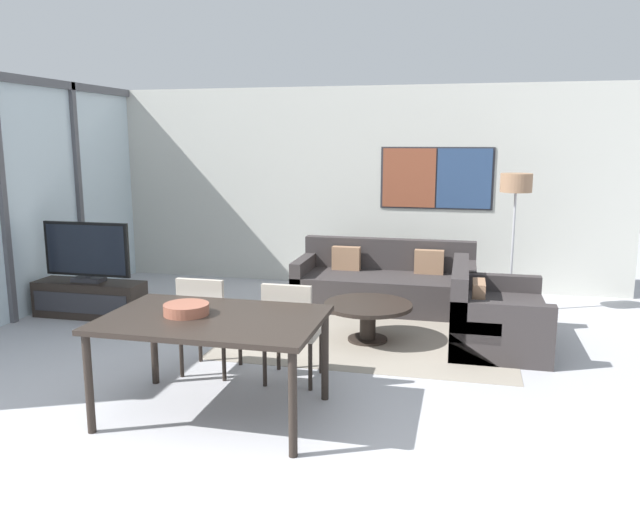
{
  "coord_description": "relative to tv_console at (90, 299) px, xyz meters",
  "views": [
    {
      "loc": [
        1.68,
        -3.12,
        2.08
      ],
      "look_at": [
        0.3,
        2.73,
        0.95
      ],
      "focal_mm": 35.0,
      "sensor_mm": 36.0,
      "label": 1
    }
  ],
  "objects": [
    {
      "name": "ground_plane",
      "position": [
        2.62,
        -3.23,
        -0.21
      ],
      "size": [
        24.0,
        24.0,
        0.0
      ],
      "primitive_type": "plane",
      "color": "#B2B2B7"
    },
    {
      "name": "wall_back",
      "position": [
        2.66,
        2.4,
        1.19
      ],
      "size": [
        7.76,
        0.09,
        2.8
      ],
      "color": "silver",
      "rests_on": "ground_plane"
    },
    {
      "name": "window_wall_left",
      "position": [
        -0.75,
        -0.41,
        1.32
      ],
      "size": [
        0.07,
        5.63,
        2.8
      ],
      "color": "silver",
      "rests_on": "ground_plane"
    },
    {
      "name": "area_rug",
      "position": [
        3.35,
        -0.15,
        -0.21
      ],
      "size": [
        2.98,
        1.86,
        0.01
      ],
      "color": "gray",
      "rests_on": "ground_plane"
    },
    {
      "name": "tv_console",
      "position": [
        0.0,
        0.0,
        0.0
      ],
      "size": [
        1.31,
        0.41,
        0.42
      ],
      "color": "black",
      "rests_on": "ground_plane"
    },
    {
      "name": "television",
      "position": [
        0.0,
        0.0,
        0.56
      ],
      "size": [
        1.08,
        0.2,
        0.71
      ],
      "color": "#2D2D33",
      "rests_on": "tv_console"
    },
    {
      "name": "sofa_main",
      "position": [
        3.35,
        1.26,
        0.06
      ],
      "size": [
        2.19,
        0.94,
        0.82
      ],
      "color": "#383333",
      "rests_on": "ground_plane"
    },
    {
      "name": "sofa_side",
      "position": [
        4.58,
        0.04,
        0.06
      ],
      "size": [
        0.94,
        1.39,
        0.82
      ],
      "rotation": [
        0.0,
        0.0,
        1.57
      ],
      "color": "#383333",
      "rests_on": "ground_plane"
    },
    {
      "name": "coffee_table",
      "position": [
        3.35,
        -0.15,
        0.09
      ],
      "size": [
        0.92,
        0.92,
        0.4
      ],
      "color": "black",
      "rests_on": "ground_plane"
    },
    {
      "name": "dining_table",
      "position": [
        2.49,
        -2.18,
        0.49
      ],
      "size": [
        1.62,
        1.07,
        0.78
      ],
      "color": "black",
      "rests_on": "ground_plane"
    },
    {
      "name": "dining_chair_left",
      "position": [
        2.1,
        -1.4,
        0.3
      ],
      "size": [
        0.46,
        0.46,
        0.9
      ],
      "color": "#B2A899",
      "rests_on": "ground_plane"
    },
    {
      "name": "dining_chair_centre",
      "position": [
        2.89,
        -1.43,
        0.3
      ],
      "size": [
        0.46,
        0.46,
        0.9
      ],
      "color": "#B2A899",
      "rests_on": "ground_plane"
    },
    {
      "name": "fruit_bowl",
      "position": [
        2.28,
        -2.17,
        0.61
      ],
      "size": [
        0.34,
        0.34,
        0.08
      ],
      "color": "#995642",
      "rests_on": "dining_table"
    },
    {
      "name": "floor_lamp",
      "position": [
        4.86,
        1.36,
        1.24
      ],
      "size": [
        0.37,
        0.37,
        1.68
      ],
      "color": "#2D2D33",
      "rests_on": "ground_plane"
    }
  ]
}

